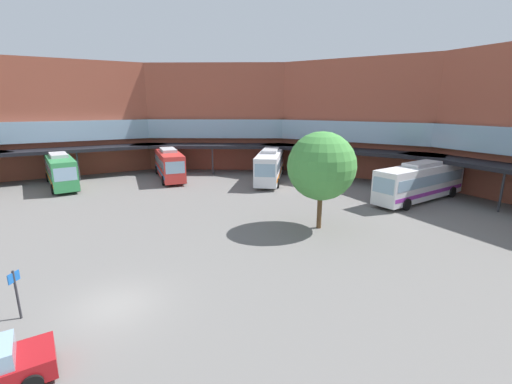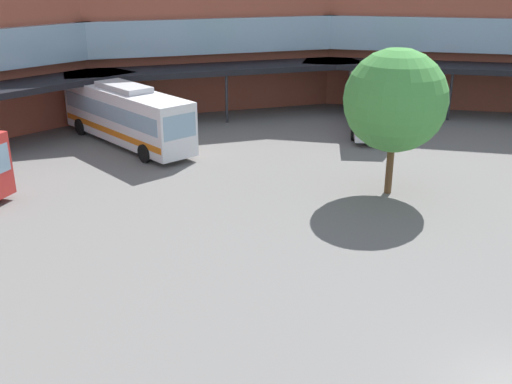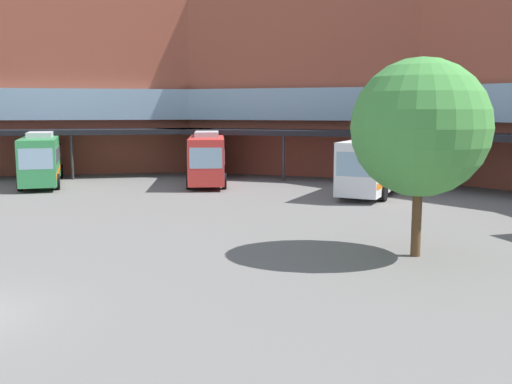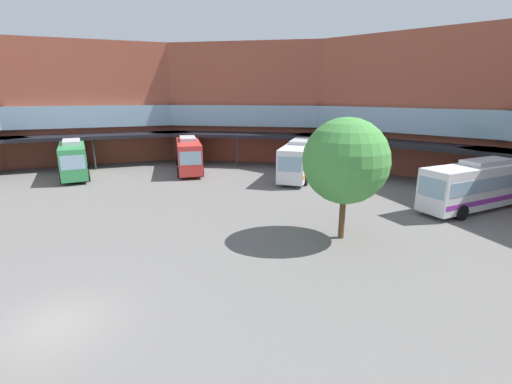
# 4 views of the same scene
# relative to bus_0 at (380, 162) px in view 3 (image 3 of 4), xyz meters

# --- Properties ---
(station_building) EXTENTS (85.34, 46.05, 14.74)m
(station_building) POSITION_rel_bus_0_xyz_m (-0.03, -5.05, 5.13)
(station_building) COLOR #9E4C38
(station_building) RESTS_ON ground
(bus_0) EXTENTS (4.38, 12.38, 3.91)m
(bus_0) POSITION_rel_bus_0_xyz_m (0.00, 0.00, 0.00)
(bus_0) COLOR white
(bus_0) RESTS_ON ground
(bus_2) EXTENTS (9.80, 8.63, 3.83)m
(bus_2) POSITION_rel_bus_0_xyz_m (-22.20, -10.21, -0.04)
(bus_2) COLOR #338C4C
(bus_2) RESTS_ON ground
(bus_5) EXTENTS (8.44, 9.84, 3.84)m
(bus_5) POSITION_rel_bus_0_xyz_m (-12.51, -2.80, -0.04)
(bus_5) COLOR red
(bus_5) RESTS_ON ground
(plaza_tree) EXTENTS (5.07, 5.07, 7.34)m
(plaza_tree) POSITION_rel_bus_0_xyz_m (7.90, -15.70, 2.81)
(plaza_tree) COLOR brown
(plaza_tree) RESTS_ON ground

